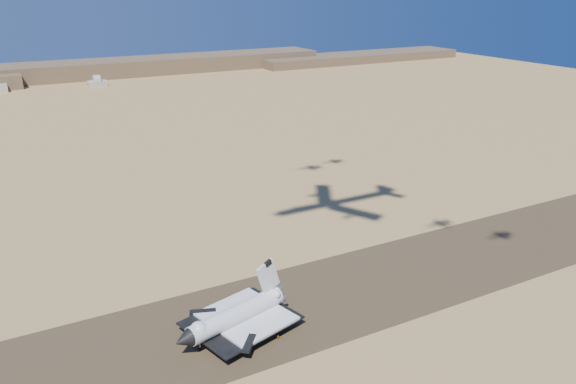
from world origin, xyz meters
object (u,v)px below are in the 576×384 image
crew_c (278,337)px  crew_b (271,332)px  crew_a (256,337)px  shuttle (235,317)px

crew_c → crew_b: bearing=-28.0°
crew_b → crew_c: crew_b is taller
crew_c → crew_a: bearing=22.6°
shuttle → crew_c: shuttle is taller
shuttle → crew_b: shuttle is taller
crew_a → crew_b: (5.31, 0.29, -0.03)m
crew_c → shuttle: bearing=5.5°
crew_b → crew_c: (0.74, -3.40, -0.06)m
crew_a → crew_c: crew_a is taller
shuttle → crew_b: size_ratio=24.25×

